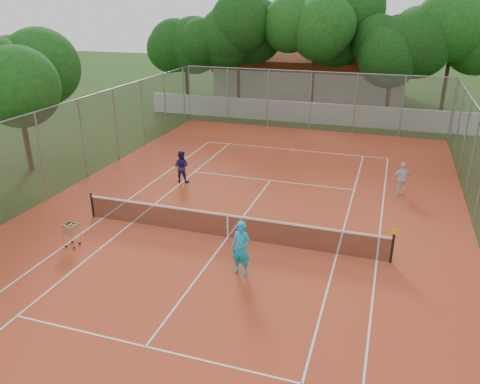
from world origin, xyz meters
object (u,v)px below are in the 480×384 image
(clubhouse, at_px, (312,73))
(player_far_left, at_px, (181,166))
(ball_hopper, at_px, (71,234))
(tennis_net, at_px, (228,226))
(player_near, at_px, (241,249))
(player_far_right, at_px, (402,179))

(clubhouse, height_order, player_far_left, clubhouse)
(player_far_left, bearing_deg, ball_hopper, 77.15)
(tennis_net, height_order, ball_hopper, tennis_net)
(player_near, bearing_deg, player_far_left, 135.13)
(tennis_net, bearing_deg, clubhouse, 93.95)
(clubhouse, distance_m, player_far_right, 24.04)
(clubhouse, bearing_deg, player_far_right, -70.05)
(tennis_net, height_order, player_far_left, player_far_left)
(player_near, relative_size, ball_hopper, 1.97)
(player_near, height_order, player_far_right, player_near)
(tennis_net, relative_size, ball_hopper, 12.55)
(player_far_left, distance_m, player_far_right, 10.46)
(clubhouse, xyz_separation_m, ball_hopper, (-3.17, -31.41, -1.71))
(tennis_net, xyz_separation_m, ball_hopper, (-5.17, -2.41, -0.02))
(clubhouse, bearing_deg, ball_hopper, -95.76)
(tennis_net, distance_m, clubhouse, 29.12)
(tennis_net, relative_size, player_near, 6.37)
(tennis_net, distance_m, ball_hopper, 5.70)
(player_far_left, bearing_deg, player_near, 122.29)
(player_far_right, distance_m, ball_hopper, 14.40)
(player_far_right, bearing_deg, tennis_net, 27.70)
(tennis_net, height_order, clubhouse, clubhouse)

